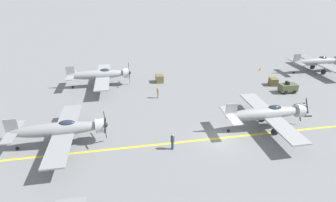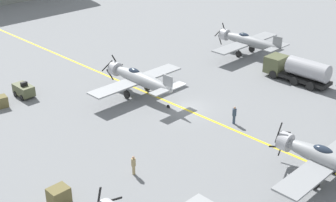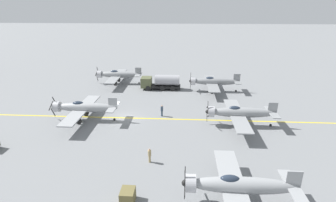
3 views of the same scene
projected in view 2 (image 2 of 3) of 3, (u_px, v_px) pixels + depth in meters
The scene contains 11 objects.
ground_plane at pixel (182, 108), 48.99m from camera, with size 400.00×400.00×0.00m, color slate.
taxiway_stripe at pixel (182, 108), 48.98m from camera, with size 0.30×160.00×0.01m, color yellow.
airplane_near_center at pixel (331, 161), 36.00m from camera, with size 12.00×9.98×3.67m.
airplane_mid_center at pixel (139, 78), 51.02m from camera, with size 12.00×9.98×3.65m.
airplane_mid_right at pixel (248, 41), 62.97m from camera, with size 12.00×9.98×3.66m.
fuel_tanker at pixel (297, 69), 54.85m from camera, with size 2.67×8.00×2.98m.
tow_tractor at pixel (24, 90), 51.25m from camera, with size 1.57×2.60×1.79m.
ground_crew_walking at pixel (134, 164), 37.49m from camera, with size 0.37×0.37×1.70m.
ground_crew_inspecting at pixel (234, 114), 45.39m from camera, with size 0.40×0.40×1.83m.
supply_crate_by_tanker at pixel (0, 102), 48.95m from camera, with size 1.41×1.18×1.18m, color brown.
supply_crate_mid_lane at pixel (59, 195), 34.34m from camera, with size 1.47×1.23×1.23m, color brown.
Camera 2 is at (-32.12, -30.14, 21.50)m, focal length 50.00 mm.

